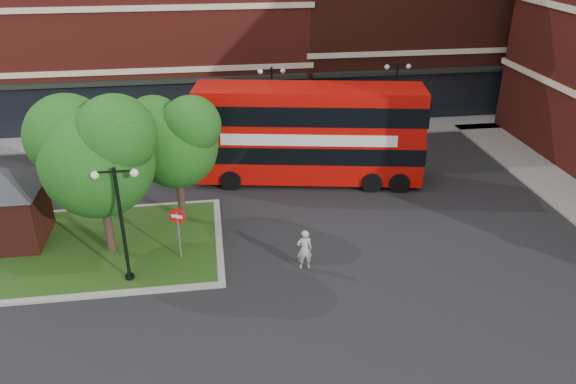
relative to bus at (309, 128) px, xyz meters
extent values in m
plane|color=black|center=(-3.30, -8.77, -3.05)|extent=(120.00, 120.00, 0.00)
cube|color=slate|center=(-3.30, 7.73, -2.99)|extent=(44.00, 3.00, 0.12)
cube|color=maroon|center=(-11.30, 15.23, 3.95)|extent=(26.00, 12.00, 14.00)
cube|color=gray|center=(-11.30, -5.77, -2.99)|extent=(12.60, 7.60, 0.12)
cube|color=#19380F|center=(-11.30, -5.77, -2.97)|extent=(12.00, 7.00, 0.15)
cube|color=#471911|center=(-14.30, -4.77, -1.65)|extent=(3.00, 3.00, 2.50)
cylinder|color=#2D2116|center=(-9.80, -6.27, -1.09)|extent=(0.36, 0.36, 3.92)
sphere|color=#134C13|center=(-9.80, -6.27, 1.29)|extent=(4.60, 4.60, 4.60)
sphere|color=#134C13|center=(-10.95, -5.58, 2.20)|extent=(3.45, 3.45, 3.45)
sphere|color=#134C13|center=(-8.88, -6.73, 2.55)|extent=(3.22, 3.22, 3.22)
cylinder|color=#2D2116|center=(-6.80, -3.77, -1.31)|extent=(0.36, 0.36, 3.47)
sphere|color=#134C13|center=(-6.80, -3.77, 0.80)|extent=(3.80, 3.80, 3.80)
sphere|color=#134C13|center=(-7.75, -3.20, 1.60)|extent=(2.85, 2.85, 2.85)
sphere|color=#134C13|center=(-6.04, -4.15, 1.91)|extent=(2.66, 2.66, 2.66)
cylinder|color=black|center=(-8.80, -8.57, -0.55)|extent=(0.14, 0.14, 5.00)
cylinder|color=black|center=(-8.80, -8.57, -2.90)|extent=(0.36, 0.36, 0.30)
cube|color=black|center=(-8.80, -8.57, 1.80)|extent=(1.40, 0.06, 0.06)
sphere|color=#F2EACC|center=(-9.50, -8.57, 1.70)|extent=(0.32, 0.32, 0.32)
sphere|color=#F2EACC|center=(-8.10, -8.57, 1.70)|extent=(0.32, 0.32, 0.32)
cylinder|color=black|center=(-1.30, 5.73, -0.55)|extent=(0.14, 0.14, 5.00)
cylinder|color=black|center=(-1.30, 5.73, -2.90)|extent=(0.36, 0.36, 0.30)
cube|color=black|center=(-1.30, 5.73, 1.80)|extent=(1.40, 0.06, 0.06)
sphere|color=#F2EACC|center=(-2.00, 5.73, 1.70)|extent=(0.32, 0.32, 0.32)
sphere|color=#F2EACC|center=(-0.60, 5.73, 1.70)|extent=(0.32, 0.32, 0.32)
cylinder|color=black|center=(6.70, 5.73, -0.55)|extent=(0.14, 0.14, 5.00)
cylinder|color=black|center=(6.70, 5.73, -2.90)|extent=(0.36, 0.36, 0.30)
cube|color=black|center=(6.70, 5.73, 1.80)|extent=(1.40, 0.06, 0.06)
sphere|color=#F2EACC|center=(6.00, 5.73, 1.70)|extent=(0.32, 0.32, 0.32)
sphere|color=#F2EACC|center=(7.40, 5.73, 1.70)|extent=(0.32, 0.32, 0.32)
cube|color=#B50B07|center=(0.00, 0.00, -1.39)|extent=(12.45, 4.90, 2.32)
cube|color=#B50B07|center=(0.00, 0.00, 0.93)|extent=(12.33, 4.85, 2.32)
cube|color=black|center=(0.00, 0.00, 1.05)|extent=(12.45, 4.90, 1.05)
cube|color=silver|center=(-0.25, -1.39, -0.17)|extent=(8.98, 1.68, 0.61)
imported|color=#98989A|center=(-1.70, -8.63, -2.15)|extent=(0.67, 0.45, 1.80)
imported|color=#B6BABE|center=(-7.35, 6.95, -2.28)|extent=(4.65, 2.29, 1.53)
imported|color=silver|center=(1.11, 7.23, -2.33)|extent=(4.44, 1.78, 1.44)
cylinder|color=slate|center=(-6.80, -7.27, -1.87)|extent=(0.09, 0.09, 2.35)
cylinder|color=red|center=(-6.80, -7.27, -0.91)|extent=(0.64, 0.33, 0.68)
cube|color=white|center=(-6.80, -7.27, -0.91)|extent=(0.45, 0.24, 0.13)
camera|label=1|loc=(-5.21, -28.01, 10.17)|focal=35.00mm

